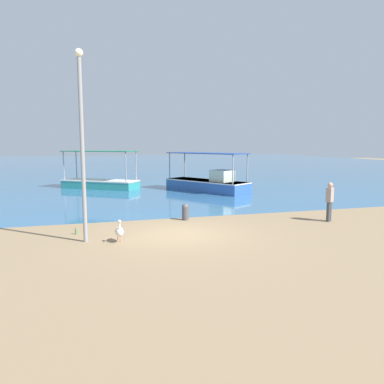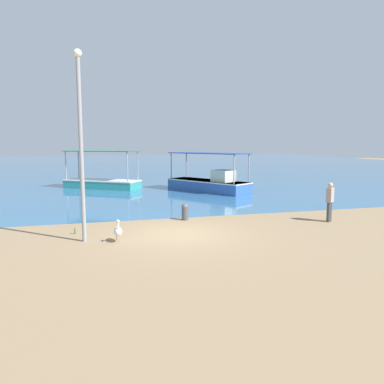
% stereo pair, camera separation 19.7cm
% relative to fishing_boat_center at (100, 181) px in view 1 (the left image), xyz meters
% --- Properties ---
extents(ground, '(120.00, 120.00, 0.00)m').
position_rel_fishing_boat_center_xyz_m(ground, '(2.28, -15.50, -0.52)').
color(ground, '#897051').
extents(harbor_water, '(110.00, 90.00, 0.00)m').
position_rel_fishing_boat_center_xyz_m(harbor_water, '(2.28, 32.50, -0.52)').
color(harbor_water, '#31628D').
rests_on(harbor_water, ground).
extents(fishing_boat_center, '(5.77, 4.78, 2.79)m').
position_rel_fishing_boat_center_xyz_m(fishing_boat_center, '(0.00, 0.00, 0.00)').
color(fishing_boat_center, teal).
rests_on(fishing_boat_center, harbor_water).
extents(fishing_boat_outer, '(4.88, 6.38, 2.69)m').
position_rel_fishing_boat_center_xyz_m(fishing_boat_outer, '(7.20, -3.88, 0.10)').
color(fishing_boat_outer, '#335FAD').
rests_on(fishing_boat_outer, harbor_water).
extents(pelican, '(0.28, 0.80, 0.80)m').
position_rel_fishing_boat_center_xyz_m(pelican, '(-0.00, -15.94, -0.15)').
color(pelican, '#E0997A').
rests_on(pelican, ground).
extents(lamp_post, '(0.28, 0.28, 6.38)m').
position_rel_fishing_boat_center_xyz_m(lamp_post, '(-1.11, -15.58, 3.03)').
color(lamp_post, gray).
rests_on(lamp_post, ground).
extents(mooring_bollard, '(0.30, 0.30, 0.73)m').
position_rel_fishing_boat_center_xyz_m(mooring_bollard, '(3.12, -12.99, -0.13)').
color(mooring_bollard, '#47474C').
rests_on(mooring_bollard, ground).
extents(fisherman_standing, '(0.45, 0.41, 1.69)m').
position_rel_fishing_boat_center_xyz_m(fisherman_standing, '(9.01, -14.97, 0.39)').
color(fisherman_standing, '#3E3F43').
rests_on(fisherman_standing, ground).
extents(glass_bottle, '(0.07, 0.07, 0.27)m').
position_rel_fishing_boat_center_xyz_m(glass_bottle, '(-1.46, -14.41, -0.41)').
color(glass_bottle, '#3F7F4C').
rests_on(glass_bottle, ground).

